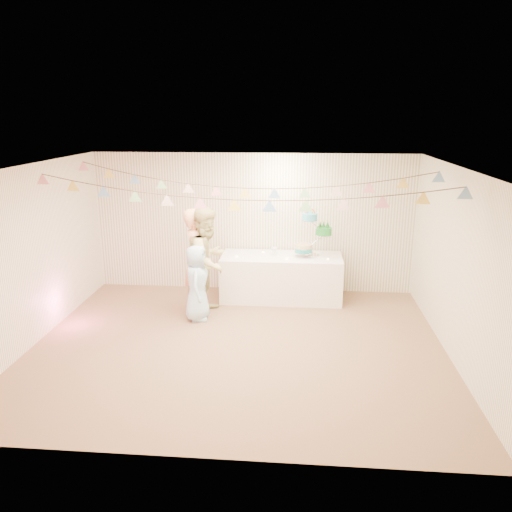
# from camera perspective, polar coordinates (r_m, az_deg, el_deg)

# --- Properties ---
(floor) EXTENTS (6.00, 6.00, 0.00)m
(floor) POSITION_cam_1_polar(r_m,az_deg,el_deg) (7.46, -2.09, -10.20)
(floor) COLOR brown
(floor) RESTS_ON ground
(ceiling) EXTENTS (6.00, 6.00, 0.00)m
(ceiling) POSITION_cam_1_polar(r_m,az_deg,el_deg) (6.72, -2.32, 10.09)
(ceiling) COLOR beige
(ceiling) RESTS_ON ground
(back_wall) EXTENTS (6.00, 6.00, 0.00)m
(back_wall) POSITION_cam_1_polar(r_m,az_deg,el_deg) (9.39, -0.33, 3.77)
(back_wall) COLOR white
(back_wall) RESTS_ON ground
(front_wall) EXTENTS (6.00, 6.00, 0.00)m
(front_wall) POSITION_cam_1_polar(r_m,az_deg,el_deg) (4.67, -5.99, -9.37)
(front_wall) COLOR white
(front_wall) RESTS_ON ground
(left_wall) EXTENTS (5.00, 5.00, 0.00)m
(left_wall) POSITION_cam_1_polar(r_m,az_deg,el_deg) (7.92, -24.28, -0.01)
(left_wall) COLOR white
(left_wall) RESTS_ON ground
(right_wall) EXTENTS (5.00, 5.00, 0.00)m
(right_wall) POSITION_cam_1_polar(r_m,az_deg,el_deg) (7.26, 22.02, -1.12)
(right_wall) COLOR white
(right_wall) RESTS_ON ground
(table) EXTENTS (2.17, 0.87, 0.81)m
(table) POSITION_cam_1_polar(r_m,az_deg,el_deg) (9.12, 2.91, -2.44)
(table) COLOR white
(table) RESTS_ON floor
(cake_stand) EXTENTS (0.73, 0.43, 0.81)m
(cake_stand) POSITION_cam_1_polar(r_m,az_deg,el_deg) (8.96, 6.51, 2.12)
(cake_stand) COLOR silver
(cake_stand) RESTS_ON table
(cake_bottom) EXTENTS (0.31, 0.31, 0.15)m
(cake_bottom) POSITION_cam_1_polar(r_m,az_deg,el_deg) (8.98, 5.50, 0.07)
(cake_bottom) COLOR teal
(cake_bottom) RESTS_ON cake_stand
(cake_middle) EXTENTS (0.27, 0.27, 0.22)m
(cake_middle) POSITION_cam_1_polar(r_m,az_deg,el_deg) (9.07, 7.62, 1.92)
(cake_middle) COLOR #1C822A
(cake_middle) RESTS_ON cake_stand
(cake_top_tier) EXTENTS (0.25, 0.25, 0.19)m
(cake_top_tier) POSITION_cam_1_polar(r_m,az_deg,el_deg) (8.88, 6.17, 3.46)
(cake_top_tier) COLOR #3EA8C5
(cake_top_tier) RESTS_ON cake_stand
(platter) EXTENTS (0.33, 0.33, 0.02)m
(platter) POSITION_cam_1_polar(r_m,az_deg,el_deg) (9.01, -1.01, -0.32)
(platter) COLOR white
(platter) RESTS_ON table
(posy) EXTENTS (0.14, 0.14, 0.16)m
(posy) POSITION_cam_1_polar(r_m,az_deg,el_deg) (9.05, 2.05, 0.21)
(posy) COLOR white
(posy) RESTS_ON table
(person_adult_a) EXTENTS (0.47, 0.68, 1.79)m
(person_adult_a) POSITION_cam_1_polar(r_m,az_deg,el_deg) (8.48, -6.73, -0.53)
(person_adult_a) COLOR #FDB284
(person_adult_a) RESTS_ON floor
(person_adult_b) EXTENTS (0.96, 1.08, 1.83)m
(person_adult_b) POSITION_cam_1_polar(r_m,az_deg,el_deg) (8.37, -5.54, -0.55)
(person_adult_b) COLOR #CBC07C
(person_adult_b) RESTS_ON floor
(person_child) EXTENTS (0.45, 0.65, 1.26)m
(person_child) POSITION_cam_1_polar(r_m,az_deg,el_deg) (8.19, -6.76, -3.06)
(person_child) COLOR #B4E0FF
(person_child) RESTS_ON floor
(bunting_back) EXTENTS (5.60, 1.10, 0.40)m
(bunting_back) POSITION_cam_1_polar(r_m,az_deg,el_deg) (7.84, -1.29, 9.11)
(bunting_back) COLOR pink
(bunting_back) RESTS_ON ceiling
(bunting_front) EXTENTS (5.60, 0.90, 0.36)m
(bunting_front) POSITION_cam_1_polar(r_m,az_deg,el_deg) (6.56, -2.51, 7.48)
(bunting_front) COLOR #72A5E5
(bunting_front) RESTS_ON ceiling
(tealight_0) EXTENTS (0.04, 0.04, 0.03)m
(tealight_0) POSITION_cam_1_polar(r_m,az_deg,el_deg) (8.91, -2.23, -0.04)
(tealight_0) COLOR #FFD88C
(tealight_0) RESTS_ON table
(tealight_1) EXTENTS (0.04, 0.04, 0.03)m
(tealight_1) POSITION_cam_1_polar(r_m,az_deg,el_deg) (9.19, 0.81, 0.46)
(tealight_1) COLOR #FFD88C
(tealight_1) RESTS_ON table
(tealight_2) EXTENTS (0.04, 0.04, 0.03)m
(tealight_2) POSITION_cam_1_polar(r_m,az_deg,el_deg) (8.78, 3.55, -0.30)
(tealight_2) COLOR #FFD88C
(tealight_2) RESTS_ON table
(tealight_3) EXTENTS (0.04, 0.04, 0.03)m
(tealight_3) POSITION_cam_1_polar(r_m,az_deg,el_deg) (9.21, 5.17, 0.43)
(tealight_3) COLOR #FFD88C
(tealight_3) RESTS_ON table
(tealight_4) EXTENTS (0.04, 0.04, 0.03)m
(tealight_4) POSITION_cam_1_polar(r_m,az_deg,el_deg) (8.84, 8.22, -0.34)
(tealight_4) COLOR #FFD88C
(tealight_4) RESTS_ON table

